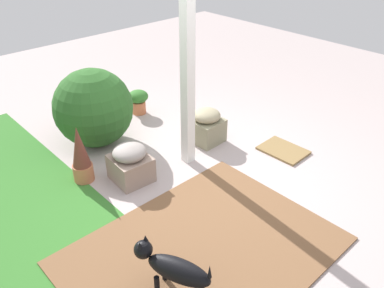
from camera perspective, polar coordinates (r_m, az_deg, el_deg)
ground_plane at (r=4.69m, az=0.56°, el=-4.80°), size 12.00×12.00×0.00m
brick_path at (r=3.81m, az=1.62°, el=-15.03°), size 1.80×2.40×0.02m
porch_pillar at (r=4.44m, az=-0.65°, el=11.03°), size 0.12×0.12×2.46m
stone_planter_nearest at (r=5.29m, az=2.07°, el=2.65°), size 0.42×0.41×0.47m
stone_planter_mid at (r=4.59m, az=-8.84°, el=-2.74°), size 0.47×0.44×0.46m
round_shrub at (r=5.28m, az=-13.99°, el=5.06°), size 1.03×1.03×1.03m
terracotta_pot_spiky at (r=4.64m, az=-15.71°, el=-1.61°), size 0.23×0.23×0.70m
terracotta_pot_broad at (r=6.10m, az=-7.73°, el=6.29°), size 0.31×0.31×0.37m
dog at (r=3.32m, az=-2.70°, el=-17.36°), size 0.68×0.38×0.47m
doormat at (r=5.30m, az=12.97°, el=-0.88°), size 0.59×0.45×0.03m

